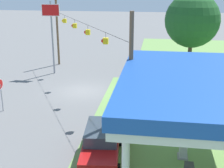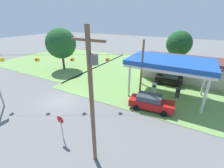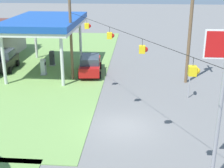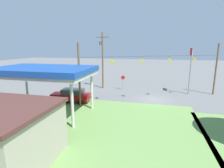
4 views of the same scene
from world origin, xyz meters
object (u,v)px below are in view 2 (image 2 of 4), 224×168
at_px(car_at_pumps_rear, 169,78).
at_px(tree_behind_station, 179,44).
at_px(gas_station_canopy, 170,63).
at_px(stop_sign_roadside, 61,122).
at_px(car_at_pumps_front, 151,102).
at_px(fuel_pump_near, 154,88).
at_px(tree_west_verge, 61,44).
at_px(fuel_pump_far, 178,93).
at_px(utility_pole_main, 92,97).
at_px(gas_station_store, 187,69).

bearing_deg(car_at_pumps_rear, tree_behind_station, -91.82).
relative_size(gas_station_canopy, stop_sign_roadside, 4.09).
xyz_separation_m(car_at_pumps_front, tree_behind_station, (0.19, 19.09, 4.13)).
height_order(fuel_pump_near, tree_west_verge, tree_west_verge).
distance_m(gas_station_canopy, fuel_pump_far, 4.23).
xyz_separation_m(gas_station_canopy, stop_sign_roadside, (-6.28, -12.85, -2.84)).
xyz_separation_m(car_at_pumps_front, stop_sign_roadside, (-5.44, -8.49, 0.88)).
relative_size(fuel_pump_far, tree_behind_station, 0.20).
distance_m(gas_station_canopy, fuel_pump_near, 4.23).
bearing_deg(gas_station_canopy, utility_pole_main, -101.05).
xyz_separation_m(stop_sign_roadside, tree_west_verge, (-14.73, 14.76, 3.47)).
height_order(car_at_pumps_front, stop_sign_roadside, stop_sign_roadside).
xyz_separation_m(gas_station_canopy, fuel_pump_far, (1.57, -0.00, -3.92)).
height_order(fuel_pump_near, car_at_pumps_front, car_at_pumps_front).
distance_m(car_at_pumps_rear, tree_behind_station, 11.13).
height_order(stop_sign_roadside, tree_west_verge, tree_west_verge).
height_order(gas_station_store, tree_west_verge, tree_west_verge).
bearing_deg(stop_sign_roadside, gas_station_canopy, -116.05).
height_order(gas_station_store, car_at_pumps_rear, gas_station_store).
xyz_separation_m(fuel_pump_far, tree_west_verge, (-22.59, 1.91, 4.56)).
height_order(car_at_pumps_front, car_at_pumps_rear, car_at_pumps_rear).
bearing_deg(car_at_pumps_front, fuel_pump_near, 93.75).
distance_m(fuel_pump_near, stop_sign_roadside, 13.73).
bearing_deg(fuel_pump_far, stop_sign_roadside, -121.43).
distance_m(gas_station_store, tree_west_verge, 24.00).
bearing_deg(car_at_pumps_rear, gas_station_canopy, 89.58).
bearing_deg(car_at_pumps_rear, gas_station_store, -124.67).
height_order(car_at_pumps_front, tree_west_verge, tree_west_verge).
bearing_deg(gas_station_store, car_at_pumps_rear, -120.71).
distance_m(stop_sign_roadside, tree_west_verge, 21.15).
xyz_separation_m(stop_sign_roadside, tree_behind_station, (5.63, 27.58, 3.25)).
xyz_separation_m(stop_sign_roadside, utility_pole_main, (3.71, -0.33, 3.57)).
distance_m(fuel_pump_near, fuel_pump_far, 3.14).
bearing_deg(gas_station_store, fuel_pump_near, -113.45).
distance_m(stop_sign_roadside, tree_behind_station, 28.33).
bearing_deg(car_at_pumps_front, car_at_pumps_rear, 80.57).
xyz_separation_m(gas_station_store, car_at_pumps_front, (-2.78, -12.43, -0.96)).
distance_m(gas_station_canopy, car_at_pumps_rear, 5.70).
relative_size(car_at_pumps_front, tree_west_verge, 0.63).
bearing_deg(stop_sign_roadside, car_at_pumps_rear, -109.25).
bearing_deg(car_at_pumps_front, tree_west_verge, 157.06).
bearing_deg(utility_pole_main, car_at_pumps_front, 78.92).
height_order(gas_station_canopy, car_at_pumps_front, gas_station_canopy).
height_order(gas_station_store, car_at_pumps_front, gas_station_store).
relative_size(gas_station_store, tree_west_verge, 1.81).
height_order(gas_station_store, stop_sign_roadside, gas_station_store).
bearing_deg(car_at_pumps_rear, utility_pole_main, 78.57).
distance_m(fuel_pump_far, tree_behind_station, 15.51).
xyz_separation_m(gas_station_store, car_at_pumps_rear, (-2.20, -3.70, -0.89)).
height_order(gas_station_canopy, fuel_pump_far, gas_station_canopy).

